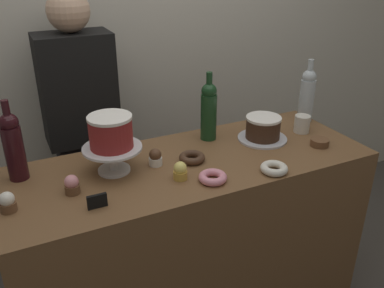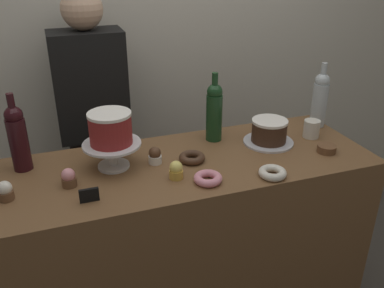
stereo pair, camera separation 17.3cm
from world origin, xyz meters
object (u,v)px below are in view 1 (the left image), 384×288
Objects in this scene: cupcake_chocolate at (155,157)px; donut_pink at (213,177)px; cupcake_strawberry at (72,185)px; donut_sugar at (274,168)px; coffee_cup_ceramic at (302,124)px; cake_stand_pedestal at (113,154)px; price_sign_chalkboard at (97,201)px; wine_bottle_clear at (307,94)px; cupcake_vanilla at (7,202)px; cupcake_lemon at (180,171)px; donut_chocolate at (191,157)px; wine_bottle_green at (209,110)px; white_layer_cake at (111,132)px; barista_figure at (84,141)px; wine_bottle_dark_red at (13,145)px; cookie_stack at (320,142)px; chocolate_round_cake at (263,127)px.

donut_pink is (0.15, -0.22, -0.02)m from cupcake_chocolate.
cupcake_strawberry reaches higher than donut_sugar.
coffee_cup_ceramic reaches higher than cupcake_chocolate.
cake_stand_pedestal is 0.27m from price_sign_chalkboard.
wine_bottle_clear is 4.38× the size of cupcake_strawberry.
cupcake_vanilla is at bearing -174.54° from cupcake_strawberry.
cupcake_lemon is 0.41m from cupcake_strawberry.
donut_chocolate is 0.63m from coffee_cup_ceramic.
wine_bottle_green is at bearing 102.27° from donut_sugar.
barista_figure is (-0.01, 0.55, -0.27)m from white_layer_cake.
cupcake_chocolate is 0.66× the size of donut_chocolate.
cupcake_strawberry reaches higher than donut_pink.
cupcake_vanilla is (-0.05, -0.23, -0.11)m from wine_bottle_dark_red.
cupcake_vanilla is 1.06× the size of price_sign_chalkboard.
white_layer_cake reaches higher than price_sign_chalkboard.
cupcake_lemon is 0.13m from donut_pink.
cupcake_chocolate is 0.27m from donut_pink.
donut_sugar is (0.58, -0.29, -0.16)m from white_layer_cake.
cake_stand_pedestal is at bearing 143.28° from donut_pink.
cupcake_vanilla is 0.88× the size of cookie_stack.
wine_bottle_green reaches higher than cupcake_vanilla.
wine_bottle_clear reaches higher than price_sign_chalkboard.
cupcake_chocolate is at bearing -7.61° from white_layer_cake.
barista_figure reaches higher than cupcake_strawberry.
wine_bottle_dark_red reaches higher than cupcake_lemon.
cake_stand_pedestal reaches higher than donut_sugar.
cupcake_strawberry reaches higher than price_sign_chalkboard.
cupcake_strawberry is at bearing 175.87° from cookie_stack.
cookie_stack is at bearing -10.82° from cake_stand_pedestal.
wine_bottle_dark_red and wine_bottle_green have the same top height.
cupcake_strawberry is 0.51m from donut_chocolate.
coffee_cup_ceramic is (0.45, -0.13, -0.10)m from wine_bottle_green.
price_sign_chalkboard is (-0.71, 0.06, 0.01)m from donut_sugar.
donut_pink is at bearing -54.95° from cupcake_chocolate.
wine_bottle_clear reaches higher than cupcake_strawberry.
white_layer_cake is 0.30m from price_sign_chalkboard.
chocolate_round_cake is 0.51× the size of wine_bottle_clear.
wine_bottle_dark_red is 0.43m from price_sign_chalkboard.
barista_figure is (-0.51, 0.44, -0.24)m from wine_bottle_green.
donut_chocolate is at bearing -13.47° from wine_bottle_dark_red.
chocolate_round_cake reaches higher than donut_chocolate.
wine_bottle_clear is 0.33m from cookie_stack.
wine_bottle_clear is 4.38× the size of cupcake_chocolate.
cookie_stack is 1.19m from barista_figure.
donut_chocolate is at bearing -11.39° from cupcake_chocolate.
cake_stand_pedestal is 0.72m from chocolate_round_cake.
barista_figure is (-0.23, 0.73, -0.13)m from cupcake_lemon.
donut_pink and cookie_stack have the same top height.
chocolate_round_cake is 1.08m from wine_bottle_dark_red.
barista_figure is (0.17, 0.65, -0.13)m from cupcake_strawberry.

